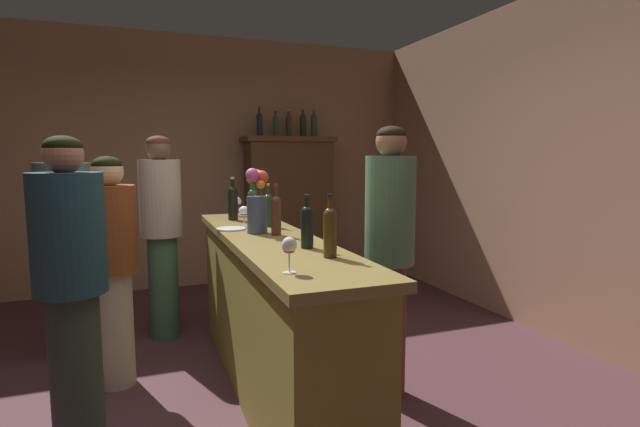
# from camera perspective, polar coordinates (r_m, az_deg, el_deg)

# --- Properties ---
(floor) EXTENTS (8.28, 8.28, 0.00)m
(floor) POSITION_cam_1_polar(r_m,az_deg,el_deg) (3.00, -9.81, -23.57)
(floor) COLOR #4E2D32
(floor) RESTS_ON ground
(wall_back) EXTENTS (5.58, 0.12, 2.88)m
(wall_back) POSITION_cam_1_polar(r_m,az_deg,el_deg) (5.81, -16.16, 5.78)
(wall_back) COLOR tan
(wall_back) RESTS_ON ground
(wall_right) EXTENTS (0.12, 6.49, 2.88)m
(wall_right) POSITION_cam_1_polar(r_m,az_deg,el_deg) (4.13, 31.38, 4.81)
(wall_right) COLOR tan
(wall_right) RESTS_ON ground
(bar_counter) EXTENTS (0.53, 2.58, 1.01)m
(bar_counter) POSITION_cam_1_polar(r_m,az_deg,el_deg) (3.16, -5.85, -11.70)
(bar_counter) COLOR olive
(bar_counter) RESTS_ON ground
(display_cabinet) EXTENTS (1.06, 0.47, 1.74)m
(display_cabinet) POSITION_cam_1_polar(r_m,az_deg,el_deg) (5.75, -3.69, 0.68)
(display_cabinet) COLOR #53391F
(display_cabinet) RESTS_ON ground
(wine_bottle_merlot) EXTENTS (0.06, 0.06, 0.31)m
(wine_bottle_merlot) POSITION_cam_1_polar(r_m,az_deg,el_deg) (3.44, -6.13, 0.60)
(wine_bottle_merlot) COLOR #203921
(wine_bottle_merlot) RESTS_ON bar_counter
(wine_bottle_riesling) EXTENTS (0.08, 0.08, 0.34)m
(wine_bottle_riesling) POSITION_cam_1_polar(r_m,az_deg,el_deg) (3.84, -10.27, 1.44)
(wine_bottle_riesling) COLOR black
(wine_bottle_riesling) RESTS_ON bar_counter
(wine_bottle_chardonnay) EXTENTS (0.06, 0.06, 0.32)m
(wine_bottle_chardonnay) POSITION_cam_1_polar(r_m,az_deg,el_deg) (3.05, -5.21, 0.01)
(wine_bottle_chardonnay) COLOR #4C281A
(wine_bottle_chardonnay) RESTS_ON bar_counter
(wine_bottle_syrah) EXTENTS (0.07, 0.07, 0.31)m
(wine_bottle_syrah) POSITION_cam_1_polar(r_m,az_deg,el_deg) (2.36, 1.20, -1.94)
(wine_bottle_syrah) COLOR #423012
(wine_bottle_syrah) RESTS_ON bar_counter
(wine_bottle_rose) EXTENTS (0.08, 0.08, 0.31)m
(wine_bottle_rose) POSITION_cam_1_polar(r_m,az_deg,el_deg) (3.73, -7.94, 1.21)
(wine_bottle_rose) COLOR #294D32
(wine_bottle_rose) RESTS_ON bar_counter
(wine_bottle_malbec) EXTENTS (0.07, 0.07, 0.29)m
(wine_bottle_malbec) POSITION_cam_1_polar(r_m,az_deg,el_deg) (2.60, -1.54, -1.29)
(wine_bottle_malbec) COLOR black
(wine_bottle_malbec) RESTS_ON bar_counter
(wine_glass_front) EXTENTS (0.08, 0.08, 0.16)m
(wine_glass_front) POSITION_cam_1_polar(r_m,az_deg,el_deg) (4.11, -9.82, 1.31)
(wine_glass_front) COLOR white
(wine_glass_front) RESTS_ON bar_counter
(wine_glass_mid) EXTENTS (0.06, 0.06, 0.16)m
(wine_glass_mid) POSITION_cam_1_polar(r_m,az_deg,el_deg) (2.05, -3.66, -4.02)
(wine_glass_mid) COLOR white
(wine_glass_mid) RESTS_ON bar_counter
(wine_glass_rear) EXTENTS (0.08, 0.08, 0.15)m
(wine_glass_rear) POSITION_cam_1_polar(r_m,az_deg,el_deg) (3.44, -8.96, 0.19)
(wine_glass_rear) COLOR white
(wine_glass_rear) RESTS_ON bar_counter
(flower_arrangement) EXTENTS (0.15, 0.14, 0.42)m
(flower_arrangement) POSITION_cam_1_polar(r_m,az_deg,el_deg) (3.14, -7.45, 1.38)
(flower_arrangement) COLOR #3F4765
(flower_arrangement) RESTS_ON bar_counter
(cheese_plate) EXTENTS (0.20, 0.20, 0.01)m
(cheese_plate) POSITION_cam_1_polar(r_m,az_deg,el_deg) (3.33, -10.50, -1.81)
(cheese_plate) COLOR white
(cheese_plate) RESTS_ON bar_counter
(display_bottle_left) EXTENTS (0.07, 0.07, 0.33)m
(display_bottle_left) POSITION_cam_1_polar(r_m,az_deg,el_deg) (5.64, -7.16, 10.53)
(display_bottle_left) COLOR #20223D
(display_bottle_left) RESTS_ON display_cabinet
(display_bottle_midleft) EXTENTS (0.07, 0.07, 0.29)m
(display_bottle_midleft) POSITION_cam_1_polar(r_m,az_deg,el_deg) (5.69, -5.26, 10.35)
(display_bottle_midleft) COLOR #275128
(display_bottle_midleft) RESTS_ON display_cabinet
(display_bottle_center) EXTENTS (0.07, 0.07, 0.31)m
(display_bottle_center) POSITION_cam_1_polar(r_m,az_deg,el_deg) (5.73, -3.74, 10.46)
(display_bottle_center) COLOR #4E2A1D
(display_bottle_center) RESTS_ON display_cabinet
(display_bottle_midright) EXTENTS (0.08, 0.08, 0.32)m
(display_bottle_midright) POSITION_cam_1_polar(r_m,az_deg,el_deg) (5.78, -2.02, 10.51)
(display_bottle_midright) COLOR #1E321B
(display_bottle_midright) RESTS_ON display_cabinet
(display_bottle_right) EXTENTS (0.07, 0.07, 0.33)m
(display_bottle_right) POSITION_cam_1_polar(r_m,az_deg,el_deg) (5.83, -0.73, 10.49)
(display_bottle_right) COLOR #2D4C31
(display_bottle_right) RESTS_ON display_cabinet
(patron_in_grey) EXTENTS (0.39, 0.39, 1.65)m
(patron_in_grey) POSITION_cam_1_polar(r_m,az_deg,el_deg) (4.08, -27.79, -2.69)
(patron_in_grey) COLOR #A9A992
(patron_in_grey) RESTS_ON ground
(patron_redhead) EXTENTS (0.32, 0.32, 1.51)m
(patron_redhead) POSITION_cam_1_polar(r_m,az_deg,el_deg) (3.41, -23.40, -5.18)
(patron_redhead) COLOR #BAA98F
(patron_redhead) RESTS_ON ground
(patron_in_navy) EXTENTS (0.33, 0.33, 1.68)m
(patron_in_navy) POSITION_cam_1_polar(r_m,az_deg,el_deg) (4.18, -18.24, -1.53)
(patron_in_navy) COLOR #3E6B50
(patron_in_navy) RESTS_ON ground
(patron_near_entrance) EXTENTS (0.35, 0.35, 1.61)m
(patron_near_entrance) POSITION_cam_1_polar(r_m,az_deg,el_deg) (2.72, -27.36, -7.29)
(patron_near_entrance) COLOR #2B352E
(patron_near_entrance) RESTS_ON ground
(bartender) EXTENTS (0.31, 0.31, 1.69)m
(bartender) POSITION_cam_1_polar(r_m,az_deg,el_deg) (3.01, 8.21, -4.15)
(bartender) COLOR maroon
(bartender) RESTS_ON ground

